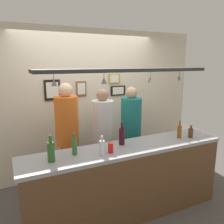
{
  "coord_description": "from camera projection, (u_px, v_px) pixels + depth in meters",
  "views": [
    {
      "loc": [
        -1.36,
        -2.74,
        2.02
      ],
      "look_at": [
        0.0,
        0.1,
        1.33
      ],
      "focal_mm": 36.45,
      "sensor_mm": 36.0,
      "label": 1
    }
  ],
  "objects": [
    {
      "name": "bar_counter",
      "position": [
        133.0,
        174.0,
        2.84
      ],
      "size": [
        2.7,
        0.55,
        0.97
      ],
      "color": "#99999E",
      "rests_on": "ground_plane"
    },
    {
      "name": "picture_frame_lower_pair",
      "position": [
        118.0,
        91.0,
        4.27
      ],
      "size": [
        0.3,
        0.02,
        0.18
      ],
      "color": "black",
      "rests_on": "back_wall"
    },
    {
      "name": "bottle_wine_dark_red",
      "position": [
        122.0,
        136.0,
        2.96
      ],
      "size": [
        0.08,
        0.08,
        0.3
      ],
      "color": "#380F19",
      "rests_on": "bar_counter"
    },
    {
      "name": "drink_can",
      "position": [
        111.0,
        148.0,
        2.7
      ],
      "size": [
        0.07,
        0.07,
        0.12
      ],
      "primitive_type": "cylinder",
      "color": "red",
      "rests_on": "bar_counter"
    },
    {
      "name": "back_wall",
      "position": [
        88.0,
        103.0,
        4.11
      ],
      "size": [
        4.4,
        0.06,
        2.6
      ],
      "primitive_type": "cube",
      "color": "beige",
      "rests_on": "ground_plane"
    },
    {
      "name": "bottle_champagne_green",
      "position": [
        51.0,
        151.0,
        2.44
      ],
      "size": [
        0.08,
        0.08,
        0.3
      ],
      "color": "#2D5623",
      "rests_on": "bar_counter"
    },
    {
      "name": "hanging_wineglass_left",
      "position": [
        104.0,
        80.0,
        2.63
      ],
      "size": [
        0.07,
        0.07,
        0.13
      ],
      "color": "silver",
      "rests_on": "overhead_glass_rack"
    },
    {
      "name": "hanging_wineglass_center_left",
      "position": [
        150.0,
        79.0,
        2.84
      ],
      "size": [
        0.07,
        0.07,
        0.13
      ],
      "color": "silver",
      "rests_on": "overhead_glass_rack"
    },
    {
      "name": "hanging_wineglass_center",
      "position": [
        179.0,
        77.0,
        3.18
      ],
      "size": [
        0.07,
        0.07,
        0.13
      ],
      "color": "silver",
      "rests_on": "overhead_glass_rack"
    },
    {
      "name": "bottle_soda_clear",
      "position": [
        102.0,
        147.0,
        2.63
      ],
      "size": [
        0.06,
        0.06,
        0.23
      ],
      "color": "silver",
      "rests_on": "bar_counter"
    },
    {
      "name": "bottle_beer_amber_tall",
      "position": [
        179.0,
        131.0,
        3.22
      ],
      "size": [
        0.06,
        0.06,
        0.26
      ],
      "color": "brown",
      "rests_on": "bar_counter"
    },
    {
      "name": "person_middle_white_patterned_shirt",
      "position": [
        103.0,
        130.0,
        3.59
      ],
      "size": [
        0.34,
        0.34,
        1.63
      ],
      "color": "#2D334C",
      "rests_on": "ground_plane"
    },
    {
      "name": "person_right_teal_shirt",
      "position": [
        131.0,
        126.0,
        3.81
      ],
      "size": [
        0.34,
        0.34,
        1.64
      ],
      "color": "#2D334C",
      "rests_on": "ground_plane"
    },
    {
      "name": "overhead_glass_rack",
      "position": [
        126.0,
        70.0,
        2.74
      ],
      "size": [
        2.2,
        0.36,
        0.04
      ],
      "primitive_type": "cube",
      "color": "black"
    },
    {
      "name": "ground_plane",
      "position": [
        115.0,
        200.0,
        3.42
      ],
      "size": [
        8.0,
        8.0,
        0.0
      ],
      "primitive_type": "plane",
      "color": "#4C4742"
    },
    {
      "name": "bottle_beer_green_import",
      "position": [
        74.0,
        146.0,
        2.64
      ],
      "size": [
        0.06,
        0.06,
        0.26
      ],
      "color": "#336B2D",
      "rests_on": "bar_counter"
    },
    {
      "name": "picture_frame_crest",
      "position": [
        81.0,
        89.0,
        3.96
      ],
      "size": [
        0.18,
        0.02,
        0.26
      ],
      "color": "brown",
      "rests_on": "back_wall"
    },
    {
      "name": "person_left_orange_shirt",
      "position": [
        67.0,
        130.0,
        3.33
      ],
      "size": [
        0.34,
        0.34,
        1.74
      ],
      "color": "#2D334C",
      "rests_on": "ground_plane"
    },
    {
      "name": "bottle_beer_brown_stubby",
      "position": [
        191.0,
        133.0,
        3.25
      ],
      "size": [
        0.07,
        0.07,
        0.18
      ],
      "color": "#512D14",
      "rests_on": "bar_counter"
    },
    {
      "name": "hanging_wineglass_far_left",
      "position": [
        54.0,
        82.0,
        2.4
      ],
      "size": [
        0.07,
        0.07,
        0.13
      ],
      "color": "silver",
      "rests_on": "overhead_glass_rack"
    },
    {
      "name": "picture_frame_upper_small",
      "position": [
        114.0,
        79.0,
        4.19
      ],
      "size": [
        0.22,
        0.02,
        0.18
      ],
      "color": "#B29338",
      "rests_on": "back_wall"
    },
    {
      "name": "picture_frame_caricature",
      "position": [
        52.0,
        90.0,
        3.74
      ],
      "size": [
        0.26,
        0.02,
        0.34
      ],
      "color": "black",
      "rests_on": "back_wall"
    }
  ]
}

